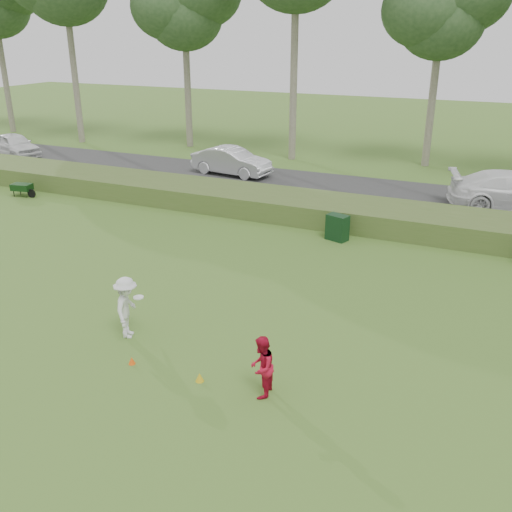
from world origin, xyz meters
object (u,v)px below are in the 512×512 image
at_px(utility_cabinet, 337,228).
at_px(car_mid, 232,161).
at_px(car_left, 15,145).
at_px(player_white, 127,307).
at_px(cone_orange, 132,361).
at_px(cone_yellow, 200,377).
at_px(player_red, 262,367).

distance_m(utility_cabinet, car_mid, 11.43).
bearing_deg(car_left, player_white, -108.85).
relative_size(cone_orange, car_mid, 0.04).
xyz_separation_m(cone_yellow, car_left, (-23.01, 17.08, 0.67)).
relative_size(cone_orange, car_left, 0.04).
xyz_separation_m(cone_orange, car_left, (-21.11, 17.12, 0.69)).
bearing_deg(player_red, cone_yellow, -93.46).
bearing_deg(cone_yellow, player_white, 158.59).
bearing_deg(cone_yellow, cone_orange, -179.03).
height_order(cone_yellow, car_left, car_left).
relative_size(player_red, cone_yellow, 6.63).
height_order(player_red, cone_orange, player_red).
distance_m(player_red, cone_orange, 3.50).
height_order(utility_cabinet, car_left, car_left).
height_order(player_red, cone_yellow, player_red).
xyz_separation_m(player_white, player_red, (4.32, -0.99, -0.12)).
xyz_separation_m(player_white, car_left, (-20.23, 15.99, -0.07)).
xyz_separation_m(cone_orange, utility_cabinet, (2.07, 10.65, 0.41)).
bearing_deg(player_red, player_white, -109.99).
bearing_deg(utility_cabinet, car_left, -177.14).
height_order(player_white, car_mid, player_white).
bearing_deg(player_white, player_red, -124.00).
bearing_deg(player_red, car_mid, -158.86).
bearing_deg(cone_yellow, car_left, 143.41).
relative_size(cone_yellow, utility_cabinet, 0.22).
bearing_deg(car_mid, car_left, 101.77).
xyz_separation_m(player_white, car_mid, (-5.46, 17.25, -0.04)).
bearing_deg(car_left, utility_cabinet, -86.11).
bearing_deg(player_red, utility_cabinet, -179.64).
relative_size(cone_yellow, car_left, 0.05).
relative_size(player_white, car_mid, 0.37).
bearing_deg(player_white, car_left, 30.61).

